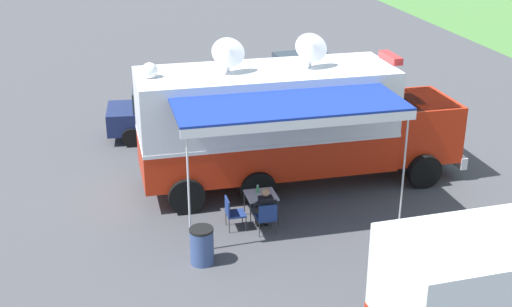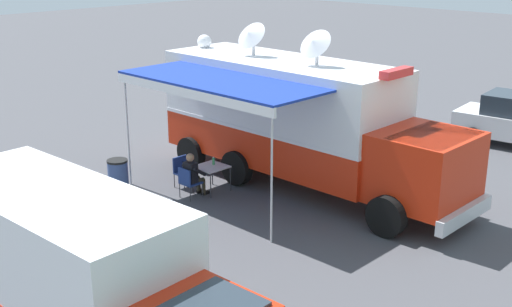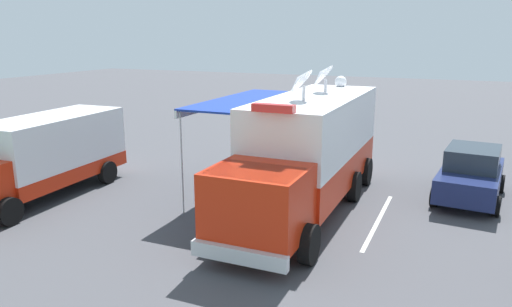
{
  "view_description": "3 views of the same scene",
  "coord_description": "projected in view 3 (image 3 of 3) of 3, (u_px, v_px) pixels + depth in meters",
  "views": [
    {
      "loc": [
        17.83,
        -4.57,
        8.58
      ],
      "look_at": [
        0.84,
        -0.49,
        1.37
      ],
      "focal_mm": 48.1,
      "sensor_mm": 36.0,
      "label": 1
    },
    {
      "loc": [
        13.44,
        12.0,
        6.58
      ],
      "look_at": [
        1.46,
        0.43,
        1.19
      ],
      "focal_mm": 45.7,
      "sensor_mm": 36.0,
      "label": 2
    },
    {
      "loc": [
        -4.41,
        14.85,
        5.39
      ],
      "look_at": [
        2.18,
        -0.22,
        1.36
      ],
      "focal_mm": 34.02,
      "sensor_mm": 36.0,
      "label": 3
    }
  ],
  "objects": [
    {
      "name": "ground_plane",
      "position": [
        313.0,
        201.0,
        16.21
      ],
      "size": [
        100.0,
        100.0,
        0.0
      ],
      "primitive_type": "plane",
      "color": "#47474C"
    },
    {
      "name": "lot_stripe",
      "position": [
        378.0,
        220.0,
        14.48
      ],
      "size": [
        0.13,
        4.8,
        0.01
      ],
      "primitive_type": "cube",
      "rotation": [
        0.0,
        0.0,
        0.0
      ],
      "color": "silver",
      "rests_on": "ground"
    },
    {
      "name": "command_truck",
      "position": [
        307.0,
        149.0,
        15.09
      ],
      "size": [
        4.87,
        9.49,
        4.53
      ],
      "color": "red",
      "rests_on": "ground"
    },
    {
      "name": "folding_table",
      "position": [
        263.0,
        170.0,
        17.46
      ],
      "size": [
        0.8,
        0.8,
        0.73
      ],
      "color": "silver",
      "rests_on": "ground"
    },
    {
      "name": "water_bottle",
      "position": [
        267.0,
        165.0,
        17.42
      ],
      "size": [
        0.07,
        0.07,
        0.22
      ],
      "color": "#3F9959",
      "rests_on": "folding_table"
    },
    {
      "name": "folding_chair_at_table",
      "position": [
        243.0,
        171.0,
        17.86
      ],
      "size": [
        0.48,
        0.48,
        0.87
      ],
      "color": "navy",
      "rests_on": "ground"
    },
    {
      "name": "folding_chair_beside_table",
      "position": [
        264.0,
        167.0,
        18.38
      ],
      "size": [
        0.48,
        0.48,
        0.87
      ],
      "color": "navy",
      "rests_on": "ground"
    },
    {
      "name": "seated_responder",
      "position": [
        248.0,
        168.0,
        17.75
      ],
      "size": [
        0.66,
        0.55,
        1.25
      ],
      "color": "black",
      "rests_on": "ground"
    },
    {
      "name": "trash_bin",
      "position": [
        240.0,
        159.0,
        19.87
      ],
      "size": [
        0.57,
        0.57,
        0.91
      ],
      "color": "#384C7F",
      "rests_on": "ground"
    },
    {
      "name": "support_truck",
      "position": [
        43.0,
        157.0,
        16.39
      ],
      "size": [
        2.57,
        6.88,
        2.7
      ],
      "color": "white",
      "rests_on": "ground"
    },
    {
      "name": "car_far_corner",
      "position": [
        471.0,
        174.0,
        16.19
      ],
      "size": [
        2.31,
        4.35,
        1.76
      ],
      "color": "navy",
      "rests_on": "ground"
    }
  ]
}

